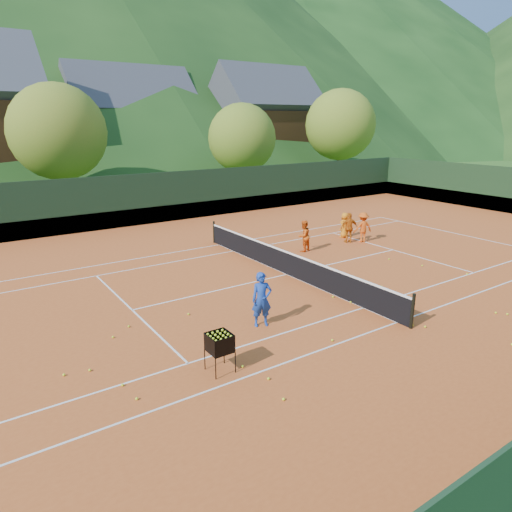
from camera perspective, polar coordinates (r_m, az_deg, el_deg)
ground at (r=18.38m, az=3.90°, el=-2.36°), size 400.00×400.00×0.00m
clay_court at (r=18.37m, az=3.91°, el=-2.33°), size 40.00×24.00×0.02m
mountain_far_right at (r=196.62m, az=-2.83°, el=28.81°), size 260.00×260.00×95.00m
coach at (r=13.59m, az=0.72°, el=-5.46°), size 0.71×0.59×1.68m
student_a at (r=21.48m, az=5.98°, el=2.50°), size 0.83×0.71×1.48m
student_b at (r=23.39m, az=11.57°, el=3.48°), size 0.97×0.70×1.53m
student_c at (r=24.43m, az=11.01°, el=3.82°), size 0.74×0.59×1.32m
student_d at (r=23.67m, az=13.20°, el=3.53°), size 1.10×0.81×1.52m
tennis_ball_0 at (r=12.29m, az=-20.07°, el=-13.25°), size 0.07×0.07×0.07m
tennis_ball_1 at (r=10.57m, az=3.46°, el=-17.44°), size 0.07×0.07×0.07m
tennis_ball_2 at (r=16.19m, az=9.60°, el=-5.05°), size 0.07×0.07×0.07m
tennis_ball_3 at (r=15.83m, az=11.74°, el=-5.68°), size 0.07×0.07×0.07m
tennis_ball_4 at (r=12.31m, az=-22.89°, el=-13.52°), size 0.07×0.07×0.07m
tennis_ball_6 at (r=13.77m, az=-17.44°, el=-9.64°), size 0.07×0.07×0.07m
tennis_ball_7 at (r=14.63m, az=18.97°, el=-8.19°), size 0.07×0.07×0.07m
tennis_ball_8 at (r=20.14m, az=24.89°, el=-2.05°), size 0.07×0.07×0.07m
tennis_ball_9 at (r=16.29m, az=17.31°, el=-5.45°), size 0.07×0.07×0.07m
tennis_ball_10 at (r=14.80m, az=18.94°, el=-7.89°), size 0.07×0.07×0.07m
tennis_ball_11 at (r=13.15m, az=9.51°, el=-10.34°), size 0.07×0.07×0.07m
tennis_ball_12 at (r=16.64m, az=28.91°, el=-6.37°), size 0.07×0.07×0.07m
tennis_ball_13 at (r=14.75m, az=-8.44°, el=-7.19°), size 0.07×0.07×0.07m
tennis_ball_16 at (r=11.26m, az=1.56°, el=-15.07°), size 0.07×0.07×0.07m
tennis_ball_17 at (r=21.05m, az=16.29°, el=-0.37°), size 0.07×0.07×0.07m
tennis_ball_18 at (r=20.56m, az=20.06°, el=-1.13°), size 0.07×0.07×0.07m
tennis_ball_19 at (r=10.89m, az=-14.68°, el=-16.87°), size 0.07×0.07×0.07m
tennis_ball_20 at (r=11.45m, az=-16.36°, el=-15.21°), size 0.07×0.07×0.07m
tennis_ball_21 at (r=14.57m, az=29.37°, el=-9.61°), size 0.07×0.07×0.07m
tennis_ball_22 at (r=14.66m, az=20.39°, el=-8.29°), size 0.07×0.07×0.07m
tennis_ball_23 at (r=16.98m, az=8.17°, el=-3.93°), size 0.07×0.07×0.07m
tennis_ball_24 at (r=14.30m, az=-15.62°, el=-8.46°), size 0.07×0.07×0.07m
tennis_ball_25 at (r=17.54m, az=15.39°, el=-3.71°), size 0.07×0.07×0.07m
tennis_ball_26 at (r=11.74m, az=-1.70°, el=-13.62°), size 0.07×0.07×0.07m
tennis_ball_27 at (r=14.58m, az=0.06°, el=-7.30°), size 0.07×0.07×0.07m
tennis_ball_28 at (r=16.58m, az=27.78°, el=-6.29°), size 0.07×0.07×0.07m
court_lines at (r=18.37m, az=3.91°, el=-2.29°), size 23.83×11.03×0.00m
tennis_net at (r=18.21m, az=3.94°, el=-0.82°), size 0.10×12.07×1.10m
perimeter_fence at (r=18.01m, az=3.98°, el=1.46°), size 40.40×24.24×3.00m
ball_hopper at (r=11.29m, az=-4.58°, el=-10.86°), size 0.57×0.57×1.00m
chalet_mid at (r=50.52m, az=-15.30°, el=14.96°), size 12.65×8.82×11.45m
chalet_right at (r=53.40m, az=1.06°, el=15.86°), size 11.50×8.82×11.91m
tree_b at (r=34.33m, az=-23.52°, el=14.02°), size 6.40×6.40×8.40m
tree_c at (r=38.72m, az=-1.75°, el=14.51°), size 5.60×5.60×7.35m
tree_d at (r=46.97m, az=10.48°, el=15.82°), size 6.80×6.80×8.93m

